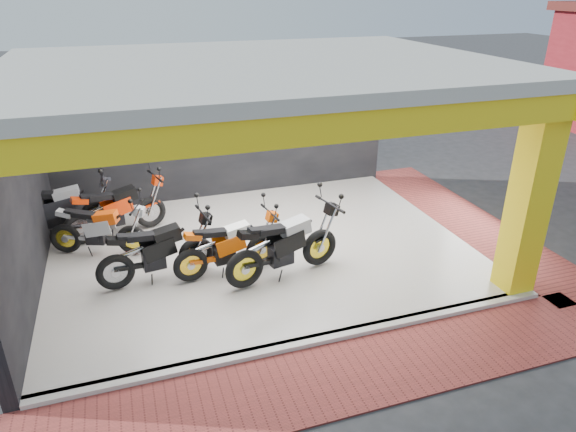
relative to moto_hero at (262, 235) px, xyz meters
name	(u,v)px	position (x,y,z in m)	size (l,w,h in m)	color
ground	(294,306)	(0.17, -1.30, -0.73)	(80.00, 80.00, 0.00)	#2D2D30
showroom_floor	(261,249)	(0.17, 0.70, -0.68)	(8.00, 6.00, 0.10)	silver
showroom_ceiling	(257,66)	(0.17, 0.70, 2.87)	(8.40, 6.40, 0.20)	beige
back_wall	(224,128)	(0.17, 3.80, 1.02)	(8.20, 0.20, 3.50)	black
left_wall	(17,195)	(-3.93, 0.70, 1.02)	(0.20, 6.20, 3.50)	black
corner_column	(530,198)	(3.92, -2.05, 1.02)	(0.50, 0.50, 3.50)	yellow
header_beam_front	(321,126)	(0.17, -2.30, 2.57)	(8.40, 0.30, 0.40)	yellow
header_beam_right	(454,72)	(4.17, 0.70, 2.57)	(0.30, 6.40, 0.40)	yellow
floor_kerb	(316,341)	(0.17, -2.32, -0.68)	(8.00, 0.20, 0.10)	silver
paver_front	(337,377)	(0.17, -3.10, -0.72)	(9.00, 1.40, 0.03)	#983731
paver_right	(465,219)	(4.97, 0.70, -0.72)	(1.40, 7.00, 0.03)	#983731
moto_hero	(262,235)	(0.00, 0.00, 0.00)	(2.07, 0.77, 1.27)	#E65509
moto_row_a	(320,230)	(1.00, -0.34, 0.09)	(2.36, 0.88, 1.45)	black
moto_row_b	(195,238)	(-1.18, 0.18, 0.03)	(2.18, 0.81, 1.33)	black
moto_row_c	(130,226)	(-2.24, 1.18, -0.02)	(2.01, 0.74, 1.23)	#A6A9AE
moto_row_d	(149,198)	(-1.81, 2.31, 0.05)	(2.23, 0.83, 1.36)	red
moto_row_e	(96,201)	(-2.86, 2.43, 0.08)	(2.34, 0.87, 1.43)	black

